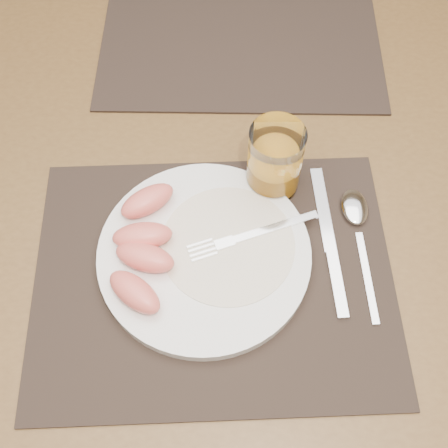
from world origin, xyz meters
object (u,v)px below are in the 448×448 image
placemat_near (214,276)px  knife (331,251)px  table (227,171)px  placemat_far (240,31)px  juice_glass (274,163)px  plate (204,254)px  spoon (356,217)px  fork (242,238)px

placemat_near → knife: (0.15, 0.03, 0.00)m
knife → table: bearing=125.0°
placemat_near → placemat_far: (0.04, 0.44, 0.00)m
table → placemat_near: bearing=-94.8°
table → juice_glass: juice_glass is taller
plate → placemat_near: bearing=-65.2°
table → placemat_far: bearing=83.7°
plate → juice_glass: size_ratio=2.49×
plate → spoon: 0.21m
plate → juice_glass: 0.15m
fork → spoon: fork is taller
table → fork: fork is taller
knife → spoon: (0.04, 0.05, 0.00)m
placemat_far → juice_glass: 0.31m
plate → juice_glass: juice_glass is taller
table → fork: (0.02, -0.18, 0.11)m
table → spoon: size_ratio=7.30×
placemat_far → juice_glass: size_ratio=4.16×
fork → knife: 0.12m
juice_glass → spoon: bearing=-27.7°
placemat_far → juice_glass: bearing=-83.0°
juice_glass → placemat_far: bearing=97.0°
spoon → juice_glass: juice_glass is taller
fork → juice_glass: juice_glass is taller
plate → knife: size_ratio=1.22×
plate → juice_glass: bearing=50.8°
table → knife: size_ratio=6.35×
fork → juice_glass: size_ratio=1.57×
knife → placemat_far: bearing=104.8°
table → placemat_near: placemat_near is taller
knife → placemat_near: bearing=-168.0°
placemat_far → fork: 0.40m
knife → spoon: spoon is taller
placemat_near → plate: 0.03m
placemat_far → spoon: spoon is taller
placemat_near → juice_glass: bearing=60.1°
juice_glass → table: bearing=126.7°
knife → juice_glass: bearing=123.7°
placemat_far → knife: size_ratio=2.04×
table → juice_glass: (0.06, -0.08, 0.14)m
placemat_near → fork: bearing=50.6°
placemat_near → placemat_far: bearing=84.5°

